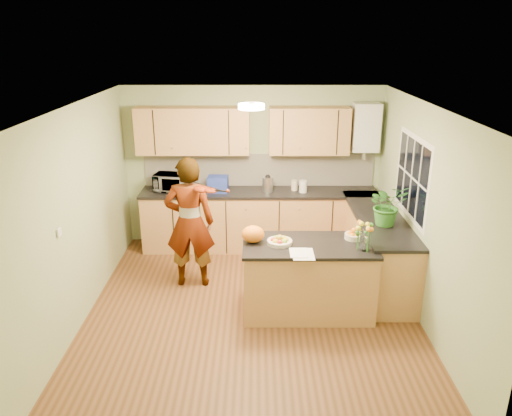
{
  "coord_description": "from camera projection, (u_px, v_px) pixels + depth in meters",
  "views": [
    {
      "loc": [
        0.05,
        -5.37,
        3.26
      ],
      "look_at": [
        0.05,
        0.5,
        1.18
      ],
      "focal_mm": 35.0,
      "sensor_mm": 36.0,
      "label": 1
    }
  ],
  "objects": [
    {
      "name": "floor",
      "position": [
        252.0,
        311.0,
        6.15
      ],
      "size": [
        4.5,
        4.5,
        0.0
      ],
      "primitive_type": "plane",
      "color": "#503116",
      "rests_on": "ground"
    },
    {
      "name": "ceiling",
      "position": [
        251.0,
        107.0,
        5.31
      ],
      "size": [
        4.0,
        4.5,
        0.02
      ],
      "primitive_type": "cube",
      "color": "white",
      "rests_on": "wall_back"
    },
    {
      "name": "wall_back",
      "position": [
        253.0,
        166.0,
        7.85
      ],
      "size": [
        4.0,
        0.02,
        2.5
      ],
      "primitive_type": "cube",
      "color": "#95A676",
      "rests_on": "floor"
    },
    {
      "name": "wall_front",
      "position": [
        249.0,
        325.0,
        3.61
      ],
      "size": [
        4.0,
        0.02,
        2.5
      ],
      "primitive_type": "cube",
      "color": "#95A676",
      "rests_on": "floor"
    },
    {
      "name": "wall_left",
      "position": [
        78.0,
        216.0,
        5.73
      ],
      "size": [
        0.02,
        4.5,
        2.5
      ],
      "primitive_type": "cube",
      "color": "#95A676",
      "rests_on": "floor"
    },
    {
      "name": "wall_right",
      "position": [
        425.0,
        216.0,
        5.73
      ],
      "size": [
        0.02,
        4.5,
        2.5
      ],
      "primitive_type": "cube",
      "color": "#95A676",
      "rests_on": "floor"
    },
    {
      "name": "back_counter",
      "position": [
        259.0,
        219.0,
        7.83
      ],
      "size": [
        3.64,
        0.62,
        0.94
      ],
      "color": "tan",
      "rests_on": "floor"
    },
    {
      "name": "right_counter",
      "position": [
        377.0,
        248.0,
        6.79
      ],
      "size": [
        0.62,
        2.24,
        0.94
      ],
      "color": "tan",
      "rests_on": "floor"
    },
    {
      "name": "splashback",
      "position": [
        259.0,
        170.0,
        7.85
      ],
      "size": [
        3.6,
        0.02,
        0.52
      ],
      "primitive_type": "cube",
      "color": "white",
      "rests_on": "back_counter"
    },
    {
      "name": "upper_cabinets",
      "position": [
        241.0,
        131.0,
        7.49
      ],
      "size": [
        3.2,
        0.34,
        0.7
      ],
      "color": "tan",
      "rests_on": "wall_back"
    },
    {
      "name": "boiler",
      "position": [
        366.0,
        127.0,
        7.48
      ],
      "size": [
        0.4,
        0.3,
        0.86
      ],
      "color": "white",
      "rests_on": "wall_back"
    },
    {
      "name": "window_right",
      "position": [
        412.0,
        177.0,
        6.19
      ],
      "size": [
        0.01,
        1.3,
        1.05
      ],
      "color": "white",
      "rests_on": "wall_right"
    },
    {
      "name": "light_switch",
      "position": [
        59.0,
        232.0,
        5.15
      ],
      "size": [
        0.02,
        0.09,
        0.09
      ],
      "primitive_type": "cube",
      "color": "white",
      "rests_on": "wall_left"
    },
    {
      "name": "ceiling_lamp",
      "position": [
        251.0,
        106.0,
        5.61
      ],
      "size": [
        0.3,
        0.3,
        0.07
      ],
      "color": "#FFEABF",
      "rests_on": "ceiling"
    },
    {
      "name": "peninsula_island",
      "position": [
        308.0,
        278.0,
        6.02
      ],
      "size": [
        1.57,
        0.8,
        0.9
      ],
      "color": "tan",
      "rests_on": "floor"
    },
    {
      "name": "fruit_dish",
      "position": [
        280.0,
        240.0,
        5.85
      ],
      "size": [
        0.3,
        0.3,
        0.1
      ],
      "color": "beige",
      "rests_on": "peninsula_island"
    },
    {
      "name": "orange_bowl",
      "position": [
        354.0,
        235.0,
        5.99
      ],
      "size": [
        0.22,
        0.22,
        0.13
      ],
      "color": "beige",
      "rests_on": "peninsula_island"
    },
    {
      "name": "flower_vase",
      "position": [
        365.0,
        227.0,
        5.6
      ],
      "size": [
        0.23,
        0.23,
        0.43
      ],
      "rotation": [
        0.0,
        0.0,
        -0.25
      ],
      "color": "silver",
      "rests_on": "peninsula_island"
    },
    {
      "name": "orange_bag",
      "position": [
        253.0,
        234.0,
        5.88
      ],
      "size": [
        0.33,
        0.31,
        0.2
      ],
      "primitive_type": "ellipsoid",
      "rotation": [
        0.0,
        0.0,
        -0.36
      ],
      "color": "orange",
      "rests_on": "peninsula_island"
    },
    {
      "name": "papers",
      "position": [
        303.0,
        254.0,
        5.58
      ],
      "size": [
        0.24,
        0.33,
        0.01
      ],
      "primitive_type": "cube",
      "color": "white",
      "rests_on": "peninsula_island"
    },
    {
      "name": "violinist",
      "position": [
        190.0,
        223.0,
        6.55
      ],
      "size": [
        0.65,
        0.44,
        1.77
      ],
      "primitive_type": "imported",
      "rotation": [
        0.0,
        0.0,
        3.16
      ],
      "color": "#E5A88C",
      "rests_on": "floor"
    },
    {
      "name": "violin",
      "position": [
        202.0,
        189.0,
        6.16
      ],
      "size": [
        0.6,
        0.52,
        0.15
      ],
      "primitive_type": null,
      "rotation": [
        0.17,
        0.0,
        -0.61
      ],
      "color": "#521105",
      "rests_on": "violinist"
    },
    {
      "name": "microwave",
      "position": [
        171.0,
        182.0,
        7.64
      ],
      "size": [
        0.53,
        0.4,
        0.27
      ],
      "primitive_type": "imported",
      "rotation": [
        0.0,
        0.0,
        -0.16
      ],
      "color": "white",
      "rests_on": "back_counter"
    },
    {
      "name": "blue_box",
      "position": [
        218.0,
        184.0,
        7.6
      ],
      "size": [
        0.32,
        0.24,
        0.24
      ],
      "primitive_type": "cube",
      "rotation": [
        0.0,
        0.0,
        -0.06
      ],
      "color": "navy",
      "rests_on": "back_counter"
    },
    {
      "name": "kettle",
      "position": [
        268.0,
        184.0,
        7.6
      ],
      "size": [
        0.17,
        0.17,
        0.31
      ],
      "rotation": [
        0.0,
        0.0,
        0.42
      ],
      "color": "silver",
      "rests_on": "back_counter"
    },
    {
      "name": "jar_cream",
      "position": [
        294.0,
        185.0,
        7.68
      ],
      "size": [
        0.11,
        0.11,
        0.16
      ],
      "primitive_type": "cylinder",
      "rotation": [
        0.0,
        0.0,
        0.08
      ],
      "color": "beige",
      "rests_on": "back_counter"
    },
    {
      "name": "jar_white",
      "position": [
        303.0,
        186.0,
        7.58
      ],
      "size": [
        0.13,
        0.13,
        0.18
      ],
      "primitive_type": "cylinder",
      "rotation": [
        0.0,
        0.0,
        0.09
      ],
      "color": "white",
      "rests_on": "back_counter"
    },
    {
      "name": "potted_plant",
      "position": [
        387.0,
        205.0,
        6.25
      ],
      "size": [
        0.56,
        0.52,
        0.53
      ],
      "primitive_type": "imported",
      "rotation": [
        0.0,
        0.0,
        0.23
      ],
      "color": "#317627",
      "rests_on": "right_counter"
    }
  ]
}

